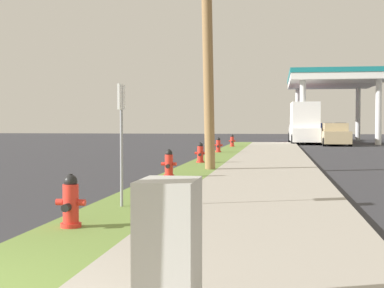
% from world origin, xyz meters
% --- Properties ---
extents(fire_hydrant_nearest, '(0.42, 0.38, 0.74)m').
position_xyz_m(fire_hydrant_nearest, '(0.46, 3.89, 0.45)').
color(fire_hydrant_nearest, red).
rests_on(fire_hydrant_nearest, grass_verge).
extents(fire_hydrant_second, '(0.42, 0.38, 0.74)m').
position_xyz_m(fire_hydrant_second, '(0.40, 11.38, 0.45)').
color(fire_hydrant_second, red).
rests_on(fire_hydrant_second, grass_verge).
extents(fire_hydrant_third, '(0.42, 0.37, 0.74)m').
position_xyz_m(fire_hydrant_third, '(0.49, 17.00, 0.45)').
color(fire_hydrant_third, red).
rests_on(fire_hydrant_third, grass_verge).
extents(fire_hydrant_fourth, '(0.42, 0.37, 0.74)m').
position_xyz_m(fire_hydrant_fourth, '(0.37, 24.53, 0.45)').
color(fire_hydrant_fourth, red).
rests_on(fire_hydrant_fourth, grass_verge).
extents(fire_hydrant_fifth, '(0.42, 0.37, 0.74)m').
position_xyz_m(fire_hydrant_fifth, '(0.50, 31.55, 0.45)').
color(fire_hydrant_fifth, red).
rests_on(fire_hydrant_fifth, grass_verge).
extents(utility_pole_midground, '(0.48, 1.72, 10.24)m').
position_xyz_m(utility_pole_midground, '(1.14, 13.70, 5.32)').
color(utility_pole_midground, '#937047').
rests_on(utility_pole_midground, grass_verge).
extents(utility_cabinet, '(0.49, 0.67, 1.03)m').
position_xyz_m(utility_cabinet, '(2.49, 0.54, 0.59)').
color(utility_cabinet, slate).
rests_on(utility_cabinet, sidewalk_slab).
extents(street_sign_post, '(0.05, 0.36, 2.12)m').
position_xyz_m(street_sign_post, '(0.62, 5.92, 1.63)').
color(street_sign_post, gray).
rests_on(street_sign_post, grass_verge).
extents(car_navy_by_near_pump, '(2.23, 4.62, 1.57)m').
position_xyz_m(car_navy_by_near_pump, '(7.05, 47.74, 0.72)').
color(car_navy_by_near_pump, navy).
rests_on(car_navy_by_near_pump, ground).
extents(car_tan_by_far_pump, '(2.00, 4.53, 1.57)m').
position_xyz_m(car_tan_by_far_pump, '(7.26, 37.24, 0.72)').
color(car_tan_by_far_pump, tan).
rests_on(car_tan_by_far_pump, ground).
extents(truck_silver_at_forecourt, '(2.57, 5.56, 1.97)m').
position_xyz_m(truck_silver_at_forecourt, '(5.63, 51.09, 0.91)').
color(truck_silver_at_forecourt, '#BCBCC1').
rests_on(truck_silver_at_forecourt, ground).
extents(truck_red_on_apron, '(2.17, 5.42, 1.97)m').
position_xyz_m(truck_red_on_apron, '(5.61, 43.85, 0.91)').
color(truck_red_on_apron, red).
rests_on(truck_red_on_apron, ground).
extents(truck_white_at_far_bay, '(2.25, 6.44, 3.11)m').
position_xyz_m(truck_white_at_far_bay, '(5.27, 40.08, 1.49)').
color(truck_white_at_far_bay, white).
rests_on(truck_white_at_far_bay, ground).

